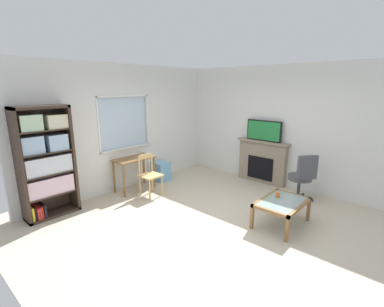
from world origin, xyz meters
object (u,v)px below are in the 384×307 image
wooden_chair (150,175)px  coffee_table (282,204)px  desk_under_window (134,163)px  bookshelf (46,161)px  tv (264,131)px  sippy_cup (278,195)px  office_chair (302,175)px  fireplace (262,161)px  plastic_drawer_unit (161,171)px

wooden_chair → coffee_table: wooden_chair is taller
desk_under_window → wooden_chair: (0.02, -0.51, -0.16)m
bookshelf → tv: 4.64m
bookshelf → wooden_chair: (1.81, -0.62, -0.57)m
coffee_table → sippy_cup: 0.20m
bookshelf → office_chair: size_ratio=1.99×
wooden_chair → bookshelf: bearing=161.1°
wooden_chair → fireplace: bearing=-30.2°
bookshelf → desk_under_window: size_ratio=2.16×
desk_under_window → coffee_table: (0.68, -3.19, -0.25)m
desk_under_window → coffee_table: desk_under_window is taller
bookshelf → sippy_cup: bearing=-50.9°
plastic_drawer_unit → office_chair: size_ratio=0.46×
bookshelf → desk_under_window: bookshelf is taller
wooden_chair → tv: bearing=-30.3°
wooden_chair → sippy_cup: size_ratio=10.00×
plastic_drawer_unit → wooden_chair: bearing=-145.0°
coffee_table → sippy_cup: bearing=52.3°
desk_under_window → fireplace: size_ratio=0.72×
office_chair → wooden_chair: bearing=126.4°
bookshelf → wooden_chair: size_ratio=2.21×
plastic_drawer_unit → coffee_table: size_ratio=0.48×
fireplace → wooden_chair: bearing=149.8°
bookshelf → plastic_drawer_unit: bookshelf is taller
wooden_chair → office_chair: size_ratio=0.90×
fireplace → tv: size_ratio=1.49×
office_chair → coffee_table: office_chair is taller
tv → desk_under_window: bearing=141.5°
wooden_chair → fireplace: size_ratio=0.70×
plastic_drawer_unit → coffee_table: 3.24m
plastic_drawer_unit → office_chair: (1.07, -3.11, 0.32)m
tv → sippy_cup: (-1.60, -1.16, -0.81)m
wooden_chair → tv: size_ratio=1.04×
bookshelf → coffee_table: bearing=-53.1°
wooden_chair → plastic_drawer_unit: 1.01m
office_chair → desk_under_window: bearing=121.8°
bookshelf → fireplace: size_ratio=1.54×
fireplace → plastic_drawer_unit: bearing=129.0°
plastic_drawer_unit → desk_under_window: bearing=-176.5°
tv → sippy_cup: tv is taller
desk_under_window → coffee_table: bearing=-78.0°
office_chair → coffee_table: 1.24m
wooden_chair → sippy_cup: 2.65m
office_chair → coffee_table: size_ratio=1.05×
fireplace → office_chair: (-0.51, -1.16, 0.03)m
tv → sippy_cup: size_ratio=9.62×
bookshelf → coffee_table: bookshelf is taller
coffee_table → sippy_cup: size_ratio=10.63×
fireplace → sippy_cup: size_ratio=14.34×
coffee_table → bookshelf: bearing=126.9°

